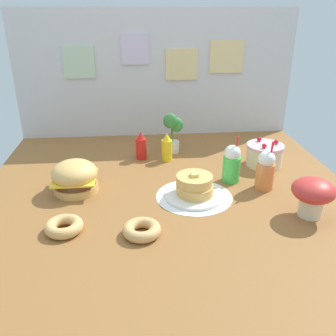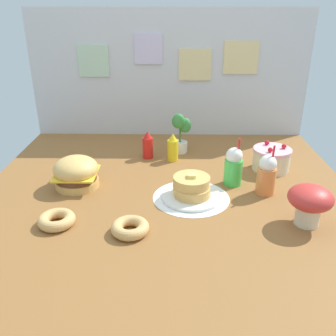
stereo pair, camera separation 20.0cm
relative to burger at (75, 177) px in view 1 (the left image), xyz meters
name	(u,v)px [view 1 (the left image)]	position (x,y,z in m)	size (l,w,h in m)	color
ground_plane	(169,194)	(0.50, -0.07, -0.09)	(2.02, 1.96, 0.02)	brown
back_wall	(156,74)	(0.50, 0.90, 0.38)	(2.02, 0.04, 0.91)	silver
doily_mat	(194,196)	(0.63, -0.13, -0.08)	(0.40, 0.40, 0.00)	white
burger	(75,177)	(0.00, 0.00, 0.00)	(0.24, 0.24, 0.17)	#DBA859
pancake_stack	(194,187)	(0.63, -0.13, -0.03)	(0.31, 0.31, 0.13)	white
layer_cake	(264,155)	(1.13, 0.24, -0.01)	(0.23, 0.23, 0.17)	beige
ketchup_bottle	(141,146)	(0.36, 0.42, 0.00)	(0.07, 0.07, 0.18)	red
mustard_bottle	(167,148)	(0.53, 0.38, 0.00)	(0.07, 0.07, 0.18)	yellow
cream_soda_cup	(232,164)	(0.86, 0.04, 0.02)	(0.10, 0.10, 0.27)	green
orange_float_cup	(265,170)	(1.02, -0.06, 0.02)	(0.10, 0.10, 0.27)	orange
donut_pink_glaze	(64,226)	(0.00, -0.39, -0.06)	(0.17, 0.17, 0.05)	tan
donut_chocolate	(142,229)	(0.34, -0.45, -0.06)	(0.17, 0.17, 0.05)	tan
potted_plant	(172,131)	(0.58, 0.52, 0.07)	(0.13, 0.11, 0.28)	white
mushroom_stool	(313,194)	(1.15, -0.36, 0.04)	(0.20, 0.20, 0.19)	beige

